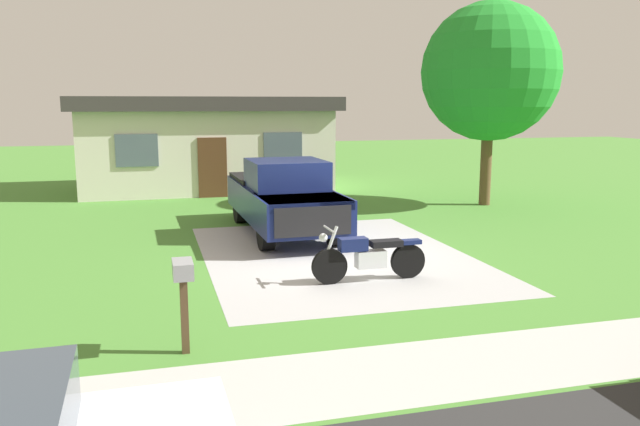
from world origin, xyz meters
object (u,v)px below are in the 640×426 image
(pickup_truck, at_px, (282,196))
(neighbor_house, at_px, (205,142))
(shade_tree, at_px, (490,72))
(motorcycle, at_px, (369,256))
(mailbox, at_px, (183,282))

(pickup_truck, xyz_separation_m, neighbor_house, (-1.10, 9.14, 0.84))
(shade_tree, bearing_deg, pickup_truck, -160.02)
(motorcycle, xyz_separation_m, mailbox, (-3.51, -2.61, 0.51))
(mailbox, xyz_separation_m, neighbor_house, (1.79, 16.58, 0.81))
(mailbox, relative_size, neighbor_house, 0.13)
(pickup_truck, distance_m, shade_tree, 8.43)
(motorcycle, relative_size, shade_tree, 0.34)
(shade_tree, relative_size, neighbor_house, 0.67)
(pickup_truck, relative_size, neighbor_house, 0.59)
(neighbor_house, bearing_deg, mailbox, -96.16)
(shade_tree, bearing_deg, neighbor_house, 142.32)
(mailbox, bearing_deg, motorcycle, 36.70)
(motorcycle, bearing_deg, shade_tree, 48.23)
(motorcycle, height_order, pickup_truck, pickup_truck)
(motorcycle, distance_m, pickup_truck, 4.89)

